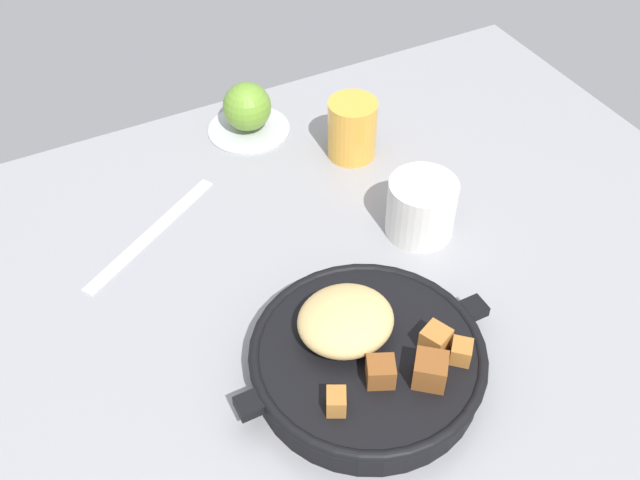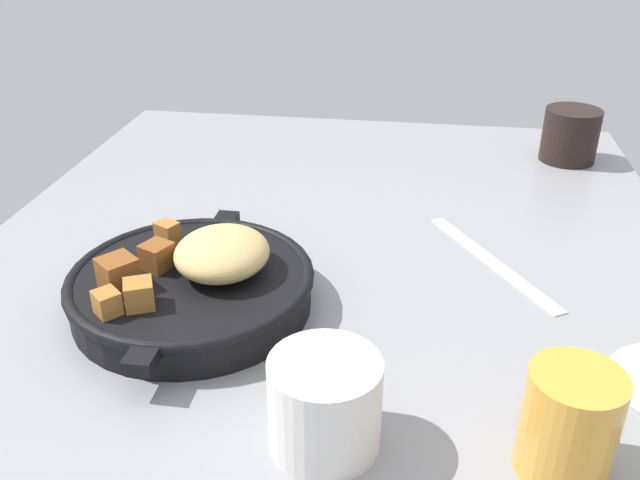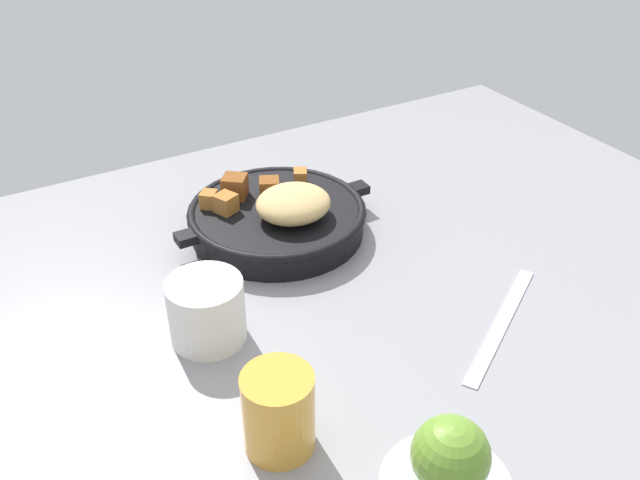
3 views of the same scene
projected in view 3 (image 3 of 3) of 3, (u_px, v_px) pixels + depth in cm
name	position (u px, v px, depth cm)	size (l,w,h in cm)	color
ground_plane	(338.00, 278.00, 88.00)	(116.13, 81.06, 2.40)	gray
cast_iron_skillet	(278.00, 215.00, 93.11)	(28.24, 23.92, 7.73)	black
red_apple	(451.00, 455.00, 58.41)	(6.81, 6.81, 6.81)	olive
butter_knife	(501.00, 323.00, 78.58)	(22.60, 1.60, 0.36)	silver
ceramic_mug_white	(207.00, 311.00, 74.85)	(8.31, 8.31, 7.39)	silver
juice_glass_amber	(278.00, 412.00, 62.26)	(6.63, 6.63, 8.28)	gold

